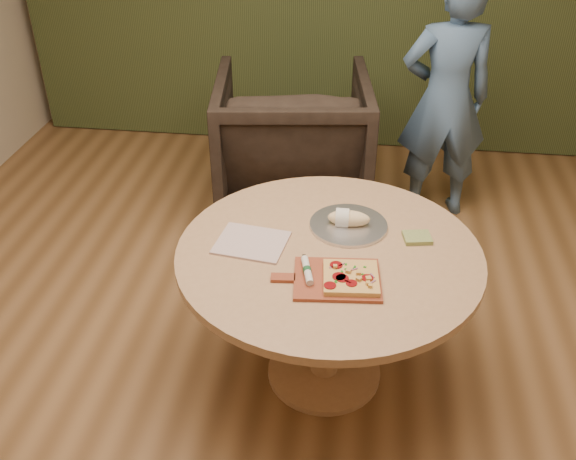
{
  "coord_description": "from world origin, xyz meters",
  "views": [
    {
      "loc": [
        0.33,
        -2.09,
        2.35
      ],
      "look_at": [
        0.02,
        0.25,
        0.8
      ],
      "focal_mm": 40.0,
      "sensor_mm": 36.0,
      "label": 1
    }
  ],
  "objects_px": {
    "cutlery_roll": "(307,270)",
    "serving_tray": "(348,225)",
    "person_standing": "(445,100)",
    "armchair": "(293,135)",
    "pedestal_table": "(328,276)",
    "flatbread_pizza": "(351,278)",
    "pizza_paddle": "(335,279)",
    "bread_roll": "(347,218)"
  },
  "relations": [
    {
      "from": "pedestal_table",
      "to": "armchair",
      "type": "bearing_deg",
      "value": 102.48
    },
    {
      "from": "cutlery_roll",
      "to": "pizza_paddle",
      "type": "bearing_deg",
      "value": -21.6
    },
    {
      "from": "cutlery_roll",
      "to": "serving_tray",
      "type": "height_order",
      "value": "cutlery_roll"
    },
    {
      "from": "pizza_paddle",
      "to": "person_standing",
      "type": "relative_size",
      "value": 0.28
    },
    {
      "from": "flatbread_pizza",
      "to": "person_standing",
      "type": "xyz_separation_m",
      "value": [
        0.51,
        1.89,
        0.03
      ]
    },
    {
      "from": "pizza_paddle",
      "to": "flatbread_pizza",
      "type": "distance_m",
      "value": 0.07
    },
    {
      "from": "bread_roll",
      "to": "armchair",
      "type": "distance_m",
      "value": 1.53
    },
    {
      "from": "cutlery_roll",
      "to": "serving_tray",
      "type": "relative_size",
      "value": 0.56
    },
    {
      "from": "armchair",
      "to": "cutlery_roll",
      "type": "bearing_deg",
      "value": 91.44
    },
    {
      "from": "cutlery_roll",
      "to": "bread_roll",
      "type": "distance_m",
      "value": 0.42
    },
    {
      "from": "flatbread_pizza",
      "to": "serving_tray",
      "type": "xyz_separation_m",
      "value": [
        -0.03,
        0.42,
        -0.02
      ]
    },
    {
      "from": "serving_tray",
      "to": "bread_roll",
      "type": "bearing_deg",
      "value": 180.0
    },
    {
      "from": "serving_tray",
      "to": "armchair",
      "type": "relative_size",
      "value": 0.35
    },
    {
      "from": "pedestal_table",
      "to": "serving_tray",
      "type": "relative_size",
      "value": 3.75
    },
    {
      "from": "person_standing",
      "to": "pizza_paddle",
      "type": "bearing_deg",
      "value": 63.15
    },
    {
      "from": "cutlery_roll",
      "to": "serving_tray",
      "type": "xyz_separation_m",
      "value": [
        0.15,
        0.4,
        -0.02
      ]
    },
    {
      "from": "serving_tray",
      "to": "armchair",
      "type": "xyz_separation_m",
      "value": [
        -0.44,
        1.44,
        -0.24
      ]
    },
    {
      "from": "cutlery_roll",
      "to": "armchair",
      "type": "xyz_separation_m",
      "value": [
        -0.29,
        1.84,
        -0.27
      ]
    },
    {
      "from": "cutlery_roll",
      "to": "serving_tray",
      "type": "distance_m",
      "value": 0.42
    },
    {
      "from": "person_standing",
      "to": "flatbread_pizza",
      "type": "bearing_deg",
      "value": 65.02
    },
    {
      "from": "pedestal_table",
      "to": "cutlery_roll",
      "type": "distance_m",
      "value": 0.27
    },
    {
      "from": "flatbread_pizza",
      "to": "pizza_paddle",
      "type": "bearing_deg",
      "value": 174.33
    },
    {
      "from": "pedestal_table",
      "to": "bread_roll",
      "type": "distance_m",
      "value": 0.28
    },
    {
      "from": "pedestal_table",
      "to": "bread_roll",
      "type": "relative_size",
      "value": 6.91
    },
    {
      "from": "flatbread_pizza",
      "to": "armchair",
      "type": "height_order",
      "value": "armchair"
    },
    {
      "from": "pedestal_table",
      "to": "person_standing",
      "type": "xyz_separation_m",
      "value": [
        0.61,
        1.67,
        0.2
      ]
    },
    {
      "from": "pizza_paddle",
      "to": "serving_tray",
      "type": "xyz_separation_m",
      "value": [
        0.04,
        0.41,
        -0.0
      ]
    },
    {
      "from": "bread_roll",
      "to": "person_standing",
      "type": "bearing_deg",
      "value": 69.65
    },
    {
      "from": "cutlery_roll",
      "to": "person_standing",
      "type": "distance_m",
      "value": 1.99
    },
    {
      "from": "person_standing",
      "to": "serving_tray",
      "type": "bearing_deg",
      "value": 59.99
    },
    {
      "from": "pizza_paddle",
      "to": "flatbread_pizza",
      "type": "bearing_deg",
      "value": -10.67
    },
    {
      "from": "cutlery_roll",
      "to": "armchair",
      "type": "height_order",
      "value": "armchair"
    },
    {
      "from": "pedestal_table",
      "to": "pizza_paddle",
      "type": "distance_m",
      "value": 0.26
    },
    {
      "from": "serving_tray",
      "to": "person_standing",
      "type": "xyz_separation_m",
      "value": [
        0.54,
        1.47,
        0.05
      ]
    },
    {
      "from": "flatbread_pizza",
      "to": "armchair",
      "type": "relative_size",
      "value": 0.23
    },
    {
      "from": "person_standing",
      "to": "pedestal_table",
      "type": "bearing_deg",
      "value": 59.95
    },
    {
      "from": "pedestal_table",
      "to": "person_standing",
      "type": "bearing_deg",
      "value": 69.92
    },
    {
      "from": "pizza_paddle",
      "to": "cutlery_roll",
      "type": "distance_m",
      "value": 0.12
    },
    {
      "from": "flatbread_pizza",
      "to": "person_standing",
      "type": "bearing_deg",
      "value": 74.98
    },
    {
      "from": "pizza_paddle",
      "to": "armchair",
      "type": "relative_size",
      "value": 0.44
    },
    {
      "from": "cutlery_roll",
      "to": "armchair",
      "type": "distance_m",
      "value": 1.88
    },
    {
      "from": "bread_roll",
      "to": "pedestal_table",
      "type": "bearing_deg",
      "value": -108.07
    }
  ]
}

